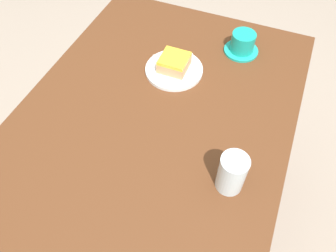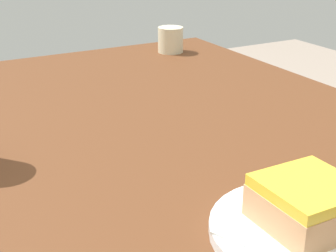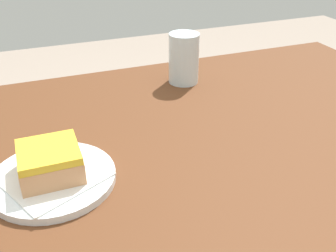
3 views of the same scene
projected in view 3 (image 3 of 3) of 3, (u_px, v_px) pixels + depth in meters
name	position (u px, v px, depth m)	size (l,w,h in m)	color
table	(192.00, 183.00, 0.73)	(1.21, 0.81, 0.74)	#583019
plate_glazed_square	(53.00, 178.00, 0.60)	(0.19, 0.19, 0.01)	white
napkin_glazed_square	(52.00, 174.00, 0.60)	(0.14, 0.14, 0.00)	white
donut_glazed_square	(50.00, 161.00, 0.59)	(0.09, 0.09, 0.05)	tan
water_glass	(184.00, 58.00, 0.91)	(0.07, 0.07, 0.12)	silver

